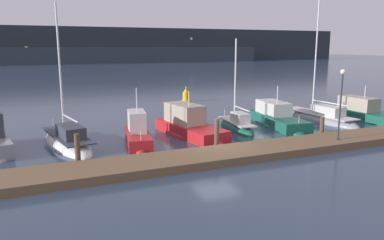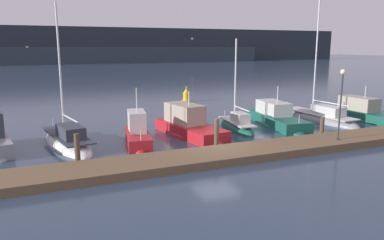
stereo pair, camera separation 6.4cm
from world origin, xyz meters
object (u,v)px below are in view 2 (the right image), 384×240
Objects in this scene: motorboat_berth_4 at (138,138)px; motorboat_berth_5 at (189,130)px; sailboat_berth_3 at (68,144)px; sailboat_berth_6 at (237,128)px; dock_lamppost at (341,94)px; channel_buoy at (186,96)px; motorboat_berth_9 at (364,116)px; motorboat_berth_7 at (277,121)px; sailboat_berth_8 at (319,119)px.

motorboat_berth_4 reaches higher than motorboat_berth_5.
motorboat_berth_4 is (4.20, -1.24, 0.24)m from sailboat_berth_3.
sailboat_berth_6 is at bearing 4.52° from motorboat_berth_5.
channel_buoy is at bearing 93.83° from dock_lamppost.
motorboat_berth_4 reaches higher than channel_buoy.
motorboat_berth_9 is (16.01, -0.43, -0.03)m from motorboat_berth_5.
channel_buoy is at bearing 46.45° from sailboat_berth_3.
motorboat_berth_4 reaches higher than motorboat_berth_9.
motorboat_berth_9 is 10.93m from dock_lamppost.
sailboat_berth_6 is 14.97m from channel_buoy.
motorboat_berth_9 is 18.57m from channel_buoy.
sailboat_berth_6 is 3.75m from motorboat_berth_7.
motorboat_berth_4 is 0.70× the size of sailboat_berth_6.
sailboat_berth_3 is at bearing 178.11° from motorboat_berth_9.
motorboat_berth_4 is at bearing -174.37° from sailboat_berth_8.
motorboat_berth_7 is 8.31m from motorboat_berth_9.
motorboat_berth_7 is (7.76, 0.53, -0.02)m from motorboat_berth_5.
sailboat_berth_6 reaches higher than motorboat_berth_4.
motorboat_berth_9 is 4.38× the size of channel_buoy.
sailboat_berth_8 is at bearing 1.00° from sailboat_berth_3.
sailboat_berth_8 is at bearing 2.80° from sailboat_berth_6.
motorboat_berth_9 reaches higher than channel_buoy.
dock_lamppost is at bearing -41.03° from motorboat_berth_5.
motorboat_berth_5 reaches higher than motorboat_berth_7.
motorboat_berth_7 is at bearing 173.37° from motorboat_berth_9.
motorboat_berth_5 is 12.21m from sailboat_berth_8.
motorboat_berth_5 is 0.98× the size of motorboat_berth_7.
motorboat_berth_9 is at bearing 34.72° from dock_lamppost.
sailboat_berth_8 is at bearing 56.02° from dock_lamppost.
motorboat_berth_4 is at bearing -16.40° from sailboat_berth_3.
sailboat_berth_8 is (4.42, 0.19, -0.20)m from motorboat_berth_7.
sailboat_berth_6 is 8.18m from dock_lamppost.
sailboat_berth_3 is 24.16m from motorboat_berth_9.
motorboat_berth_9 is (8.25, -0.96, -0.01)m from motorboat_berth_7.
sailboat_berth_6 is at bearing 116.45° from dock_lamppost.
sailboat_berth_3 is 8.14m from motorboat_berth_5.
channel_buoy is (1.91, 14.84, 0.47)m from sailboat_berth_6.
sailboat_berth_3 reaches higher than motorboat_berth_9.
sailboat_berth_3 reaches higher than motorboat_berth_7.
sailboat_berth_6 is at bearing -0.22° from sailboat_berth_3.
motorboat_berth_4 is 0.70× the size of motorboat_berth_9.
sailboat_berth_3 is 1.28× the size of motorboat_berth_9.
sailboat_berth_8 is 4.00m from motorboat_berth_9.
sailboat_berth_6 is at bearing -176.79° from motorboat_berth_7.
sailboat_berth_3 is 12.15m from sailboat_berth_6.
sailboat_berth_3 is 5.61× the size of channel_buoy.
sailboat_berth_3 reaches higher than motorboat_berth_5.
sailboat_berth_3 is 1.24× the size of motorboat_berth_7.
motorboat_berth_4 is at bearing -171.50° from sailboat_berth_6.
sailboat_berth_8 is 9.18m from dock_lamppost.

